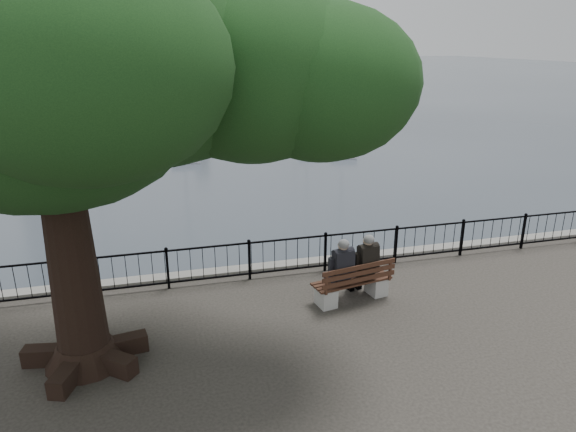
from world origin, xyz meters
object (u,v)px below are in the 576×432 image
object	(u,v)px
bench	(353,287)
person_right	(364,267)
tree	(96,61)
lion_monument	(197,83)
person_left	(339,272)

from	to	relation	value
bench	person_right	size ratio (longest dim) A/B	1.24
bench	tree	distance (m)	7.14
person_right	tree	size ratio (longest dim) A/B	0.16
person_right	lion_monument	bearing A→B (deg)	89.32
bench	person_left	bearing A→B (deg)	171.75
bench	tree	bearing A→B (deg)	-169.93
bench	person_left	size ratio (longest dim) A/B	1.24
person_left	lion_monument	world-z (taller)	lion_monument
person_left	person_right	bearing A→B (deg)	10.46
bench	lion_monument	bearing A→B (deg)	88.95
tree	lion_monument	bearing A→B (deg)	83.33
person_left	tree	xyz separation A→B (m)	(-4.62, -0.93, 4.68)
person_right	tree	xyz separation A→B (m)	(-5.26, -1.05, 4.68)
lion_monument	person_left	bearing A→B (deg)	-91.44
person_left	bench	bearing A→B (deg)	-8.25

